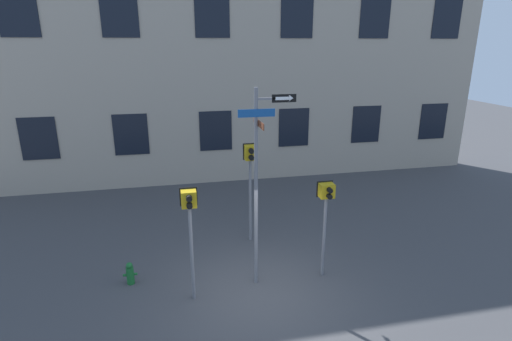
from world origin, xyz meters
TOP-DOWN VIEW (x-y plane):
  - ground_plane at (0.00, 0.00)m, footprint 60.00×60.00m
  - building_facade at (0.00, 8.73)m, footprint 24.00×0.64m
  - street_sign_pole at (0.11, 0.54)m, footprint 1.33×1.02m
  - pedestrian_signal_left at (-1.54, 0.18)m, footprint 0.39×0.40m
  - pedestrian_signal_right at (1.80, 0.50)m, footprint 0.42×0.40m
  - pedestrian_signal_across at (0.36, 2.83)m, footprint 0.37×0.40m
  - fire_hydrant at (-3.05, 1.14)m, footprint 0.35×0.19m

SIDE VIEW (x-z plane):
  - ground_plane at x=0.00m, z-range 0.00..0.00m
  - fire_hydrant at x=-3.05m, z-range -0.01..0.58m
  - pedestrian_signal_right at x=1.80m, z-range 0.74..3.30m
  - pedestrian_signal_left at x=-1.54m, z-range 0.79..3.54m
  - pedestrian_signal_across at x=0.36m, z-range 0.85..3.88m
  - street_sign_pole at x=0.11m, z-range 0.45..5.32m
  - building_facade at x=0.00m, z-range 0.00..13.64m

